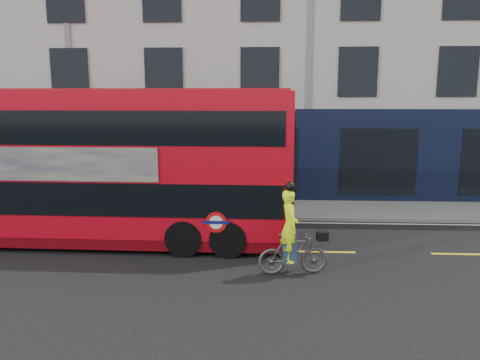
{
  "coord_description": "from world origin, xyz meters",
  "views": [
    {
      "loc": [
        -1.84,
        -11.79,
        4.54
      ],
      "look_at": [
        -2.56,
        2.75,
        1.91
      ],
      "focal_mm": 35.0,
      "sensor_mm": 36.0,
      "label": 1
    }
  ],
  "objects": [
    {
      "name": "kerb",
      "position": [
        0.0,
        5.0,
        0.07
      ],
      "size": [
        60.0,
        0.12,
        0.13
      ],
      "primitive_type": "cube",
      "color": "gray",
      "rests_on": "ground"
    },
    {
      "name": "road_edge_line",
      "position": [
        0.0,
        4.7,
        0.0
      ],
      "size": [
        58.0,
        0.1,
        0.01
      ],
      "primitive_type": "cube",
      "color": "silver",
      "rests_on": "ground"
    },
    {
      "name": "pavement",
      "position": [
        0.0,
        6.5,
        0.06
      ],
      "size": [
        60.0,
        3.0,
        0.12
      ],
      "primitive_type": "cube",
      "color": "gray",
      "rests_on": "ground"
    },
    {
      "name": "bus",
      "position": [
        -6.78,
        2.2,
        2.43
      ],
      "size": [
        11.81,
        2.89,
        4.74
      ],
      "rotation": [
        0.0,
        0.0,
        -0.02
      ],
      "color": "red",
      "rests_on": "ground"
    },
    {
      "name": "ground",
      "position": [
        0.0,
        0.0,
        0.0
      ],
      "size": [
        120.0,
        120.0,
        0.0
      ],
      "primitive_type": "plane",
      "color": "black",
      "rests_on": "ground"
    },
    {
      "name": "lane_dashes",
      "position": [
        0.0,
        1.5,
        0.0
      ],
      "size": [
        58.0,
        0.12,
        0.01
      ],
      "primitive_type": null,
      "color": "yellow",
      "rests_on": "ground"
    },
    {
      "name": "building_terrace",
      "position": [
        0.0,
        12.94,
        7.49
      ],
      "size": [
        50.0,
        10.07,
        15.0
      ],
      "color": "#B6B3AB",
      "rests_on": "ground"
    },
    {
      "name": "cyclist",
      "position": [
        -1.08,
        -0.26,
        0.82
      ],
      "size": [
        1.85,
        0.76,
        2.43
      ],
      "rotation": [
        0.0,
        0.0,
        0.14
      ],
      "color": "#4B4E50",
      "rests_on": "ground"
    }
  ]
}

